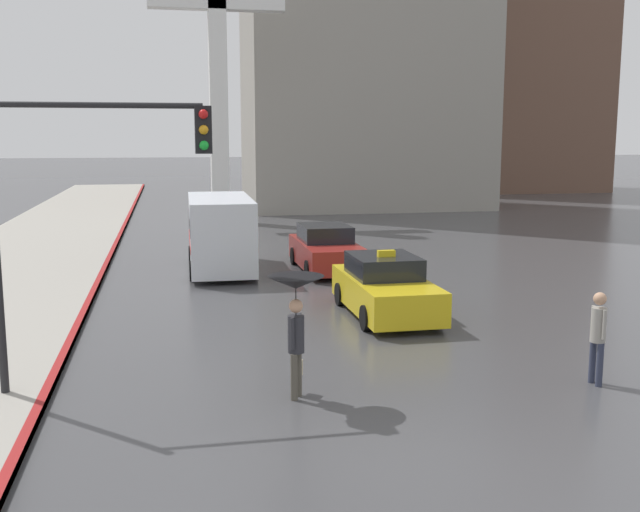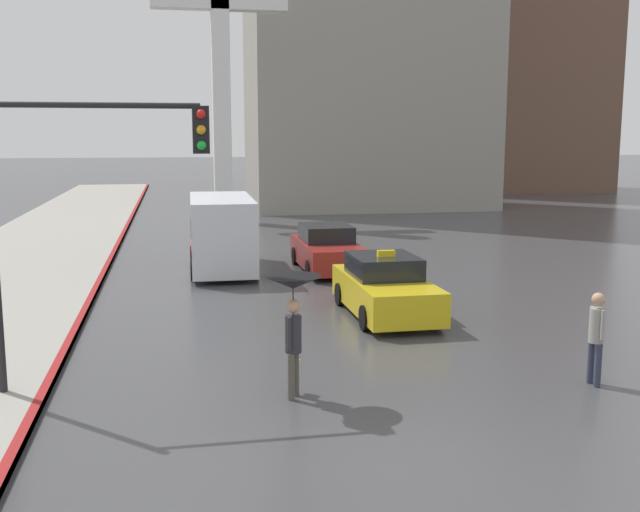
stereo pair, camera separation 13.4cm
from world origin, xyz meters
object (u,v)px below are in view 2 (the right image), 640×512
(ambulance_van, at_px, (222,230))
(taxi, at_px, (385,288))
(pedestrian_man, at_px, (596,332))
(traffic_light, at_px, (84,183))
(monument_cross, at_px, (220,49))
(sedan_red, at_px, (327,250))
(pedestrian_with_umbrella, at_px, (293,302))

(ambulance_van, bearing_deg, taxi, 118.12)
(pedestrian_man, relative_size, traffic_light, 0.32)
(taxi, height_order, traffic_light, traffic_light)
(ambulance_van, xyz_separation_m, monument_cross, (1.01, 14.44, 7.41))
(sedan_red, distance_m, ambulance_van, 3.57)
(sedan_red, height_order, ambulance_van, ambulance_van)
(pedestrian_man, xyz_separation_m, monument_cross, (-4.83, 27.41, 7.78))
(ambulance_van, relative_size, traffic_light, 1.01)
(pedestrian_man, bearing_deg, sedan_red, -171.62)
(pedestrian_with_umbrella, xyz_separation_m, monument_cross, (0.61, 27.03, 7.08))
(pedestrian_man, distance_m, traffic_light, 9.30)
(traffic_light, relative_size, monument_cross, 0.34)
(taxi, height_order, pedestrian_man, pedestrian_man)
(traffic_light, bearing_deg, taxi, 35.19)
(pedestrian_with_umbrella, height_order, monument_cross, monument_cross)
(sedan_red, height_order, monument_cross, monument_cross)
(taxi, bearing_deg, monument_cross, -83.14)
(monument_cross, bearing_deg, traffic_light, -98.67)
(sedan_red, xyz_separation_m, pedestrian_man, (2.38, -12.38, 0.30))
(taxi, distance_m, ambulance_van, 7.98)
(sedan_red, relative_size, traffic_light, 0.85)
(taxi, bearing_deg, traffic_light, 35.19)
(ambulance_van, bearing_deg, sedan_red, 171.48)
(monument_cross, bearing_deg, taxi, -83.14)
(taxi, distance_m, pedestrian_man, 6.30)
(ambulance_van, bearing_deg, traffic_light, 76.92)
(taxi, height_order, sedan_red, taxi)
(taxi, xyz_separation_m, pedestrian_man, (2.23, -5.88, 0.30))
(sedan_red, relative_size, ambulance_van, 0.84)
(sedan_red, bearing_deg, pedestrian_man, 100.89)
(taxi, distance_m, sedan_red, 6.50)
(taxi, bearing_deg, sedan_red, -88.69)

